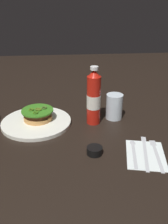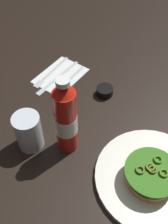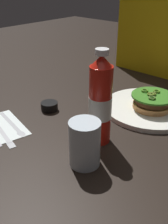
{
  "view_description": "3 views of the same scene",
  "coord_description": "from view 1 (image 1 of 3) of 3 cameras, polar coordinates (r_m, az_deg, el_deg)",
  "views": [
    {
      "loc": [
        -0.83,
        0.05,
        0.51
      ],
      "look_at": [
        0.06,
        -0.03,
        0.08
      ],
      "focal_mm": 39.52,
      "sensor_mm": 36.0,
      "label": 1
    },
    {
      "loc": [
        0.5,
        0.13,
        0.64
      ],
      "look_at": [
        0.04,
        -0.07,
        0.06
      ],
      "focal_mm": 42.62,
      "sensor_mm": 36.0,
      "label": 2
    },
    {
      "loc": [
        0.5,
        -0.55,
        0.41
      ],
      "look_at": [
        0.04,
        -0.05,
        0.04
      ],
      "focal_mm": 41.79,
      "sensor_mm": 36.0,
      "label": 3
    }
  ],
  "objects": [
    {
      "name": "butter_knife",
      "position": [
        0.92,
        13.95,
        -8.42
      ],
      "size": [
        0.21,
        0.07,
        0.0
      ],
      "color": "silver",
      "rests_on": "napkin"
    },
    {
      "name": "ground_plane",
      "position": [
        0.97,
        -1.7,
        -6.13
      ],
      "size": [
        3.0,
        3.0,
        0.0
      ],
      "primitive_type": "plane",
      "color": "black"
    },
    {
      "name": "burger_sandwich",
      "position": [
        1.09,
        -10.65,
        -0.57
      ],
      "size": [
        0.14,
        0.14,
        0.05
      ],
      "color": "tan",
      "rests_on": "dinner_plate"
    },
    {
      "name": "water_glass",
      "position": [
        1.11,
        7.02,
        1.27
      ],
      "size": [
        0.07,
        0.07,
        0.11
      ],
      "primitive_type": "cylinder",
      "color": "silver",
      "rests_on": "ground_plane"
    },
    {
      "name": "napkin",
      "position": [
        0.9,
        14.06,
        -9.54
      ],
      "size": [
        0.2,
        0.17,
        0.0
      ],
      "primitive_type": "cube",
      "rotation": [
        0.0,
        0.0,
        -0.22
      ],
      "color": "white",
      "rests_on": "ground_plane"
    },
    {
      "name": "fork_utensil",
      "position": [
        0.92,
        16.35,
        -8.77
      ],
      "size": [
        0.19,
        0.05,
        0.0
      ],
      "color": "silver",
      "rests_on": "napkin"
    },
    {
      "name": "condiment_cup",
      "position": [
        0.88,
        2.45,
        -8.89
      ],
      "size": [
        0.06,
        0.06,
        0.03
      ],
      "primitive_type": "cylinder",
      "color": "black",
      "rests_on": "ground_plane"
    },
    {
      "name": "ketchup_bottle",
      "position": [
        1.04,
        2.25,
        3.2
      ],
      "size": [
        0.06,
        0.06,
        0.25
      ],
      "color": "red",
      "rests_on": "ground_plane"
    },
    {
      "name": "dinner_plate",
      "position": [
        1.09,
        -10.94,
        -2.34
      ],
      "size": [
        0.3,
        0.3,
        0.02
      ],
      "primitive_type": "cylinder",
      "color": "white",
      "rests_on": "ground_plane"
    },
    {
      "name": "spoon_utensil",
      "position": [
        0.92,
        11.4,
        -8.29
      ],
      "size": [
        0.17,
        0.05,
        0.0
      ],
      "color": "silver",
      "rests_on": "napkin"
    }
  ]
}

